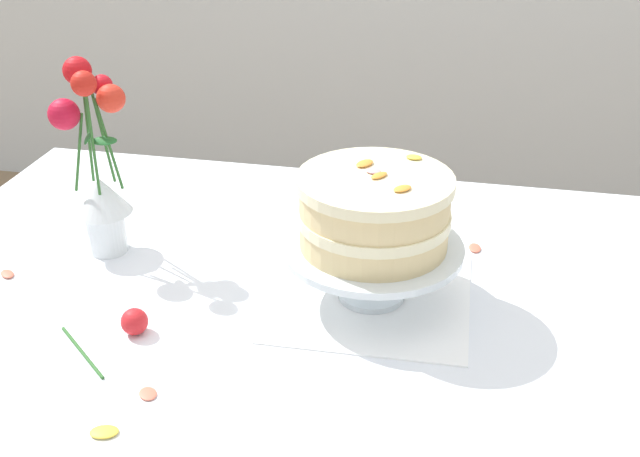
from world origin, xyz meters
name	(u,v)px	position (x,y,z in m)	size (l,w,h in m)	color
dining_table	(284,343)	(0.00, -0.03, 0.65)	(1.40, 1.00, 0.74)	white
linen_napkin	(371,298)	(0.14, 0.00, 0.74)	(0.32, 0.32, 0.00)	white
cake_stand	(372,255)	(0.14, 0.00, 0.82)	(0.29, 0.29, 0.10)	silver
layer_cake	(374,212)	(0.14, 0.00, 0.90)	(0.24, 0.24, 0.12)	beige
flower_vase	(97,173)	(-0.35, 0.06, 0.89)	(0.13, 0.11, 0.35)	silver
fallen_rose	(132,323)	(-0.20, -0.18, 0.76)	(0.14, 0.14, 0.04)	#2D6028
loose_petal_0	(104,432)	(-0.14, -0.39, 0.74)	(0.04, 0.03, 0.01)	yellow
loose_petal_1	(148,394)	(-0.12, -0.30, 0.74)	(0.03, 0.02, 0.00)	#E56B51
loose_petal_2	(475,248)	(0.31, 0.20, 0.74)	(0.04, 0.02, 0.01)	#E56B51
loose_petal_3	(7,274)	(-0.48, -0.06, 0.74)	(0.03, 0.02, 0.01)	#E56B51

